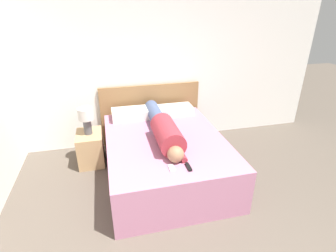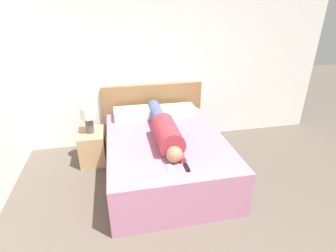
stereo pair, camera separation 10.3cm
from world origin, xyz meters
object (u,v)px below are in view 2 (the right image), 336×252
nightstand (93,147)px  person_lying (164,129)px  tv_remote (187,167)px  table_lamp (88,116)px  cell_phone (170,168)px  bed (166,157)px  pillow_near_headboard (134,113)px  pillow_second (176,110)px

nightstand → person_lying: bearing=-29.5°
nightstand → tv_remote: 1.76m
table_lamp → cell_phone: 1.59m
nightstand → bed: bearing=-30.3°
pillow_near_headboard → tv_remote: 1.57m
pillow_second → person_lying: bearing=-114.7°
person_lying → pillow_near_headboard: (-0.33, 0.75, -0.06)m
person_lying → tv_remote: 0.77m
cell_phone → tv_remote: bearing=-10.9°
pillow_second → tv_remote: (-0.24, -1.50, -0.06)m
bed → pillow_second: pillow_second is taller
nightstand → cell_phone: cell_phone is taller
pillow_second → nightstand: bearing=-172.3°
tv_remote → pillow_second: bearing=80.9°
nightstand → pillow_second: (1.34, 0.18, 0.41)m
nightstand → table_lamp: 0.50m
nightstand → cell_phone: (0.92, -1.29, 0.35)m
tv_remote → cell_phone: (-0.18, 0.04, -0.01)m
bed → pillow_near_headboard: 0.92m
table_lamp → person_lying: bearing=-29.5°
table_lamp → bed: bearing=-30.3°
nightstand → person_lying: person_lying is taller
person_lying → pillow_near_headboard: size_ratio=2.62×
bed → person_lying: 0.43m
pillow_near_headboard → cell_phone: (0.25, -1.47, -0.07)m
bed → tv_remote: (0.09, -0.73, 0.30)m
table_lamp → person_lying: (1.00, -0.57, -0.03)m
bed → pillow_near_headboard: pillow_near_headboard is taller
bed → person_lying: (-0.02, 0.03, 0.43)m
pillow_near_headboard → bed: bearing=-65.9°
bed → table_lamp: 1.26m
nightstand → table_lamp: bearing=90.0°
bed → cell_phone: bearing=-97.7°
tv_remote → cell_phone: size_ratio=1.15×
bed → person_lying: bearing=121.4°
person_lying → tv_remote: person_lying is taller
nightstand → tv_remote: tv_remote is taller
table_lamp → pillow_second: 1.36m
nightstand → person_lying: size_ratio=0.31×
bed → person_lying: size_ratio=1.23×
bed → tv_remote: 0.80m
table_lamp → tv_remote: bearing=-50.1°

